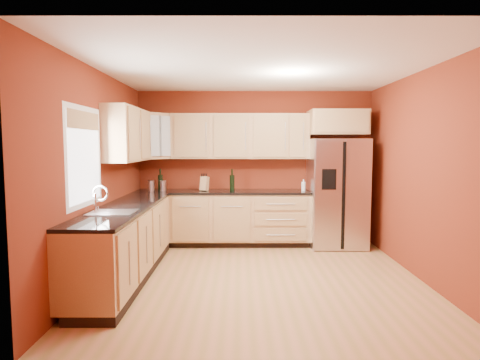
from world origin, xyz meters
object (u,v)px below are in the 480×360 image
(canister_left, at_px, (163,186))
(knife_block, at_px, (204,184))
(soap_dispenser, at_px, (303,185))
(wine_bottle_a, at_px, (160,180))
(refrigerator, at_px, (337,193))

(canister_left, height_order, knife_block, knife_block)
(canister_left, distance_m, soap_dispenser, 2.33)
(canister_left, height_order, soap_dispenser, soap_dispenser)
(knife_block, height_order, soap_dispenser, knife_block)
(wine_bottle_a, bearing_deg, canister_left, -25.22)
(knife_block, distance_m, soap_dispenser, 1.65)
(soap_dispenser, bearing_deg, canister_left, 179.75)
(canister_left, bearing_deg, wine_bottle_a, 154.78)
(refrigerator, xyz_separation_m, soap_dispenser, (-0.55, 0.03, 0.13))
(wine_bottle_a, xyz_separation_m, knife_block, (0.73, -0.00, -0.06))
(refrigerator, xyz_separation_m, wine_bottle_a, (-2.93, 0.06, 0.21))
(knife_block, bearing_deg, canister_left, -157.48)
(canister_left, xyz_separation_m, soap_dispenser, (2.33, -0.01, 0.01))
(wine_bottle_a, bearing_deg, refrigerator, -1.23)
(refrigerator, xyz_separation_m, canister_left, (-2.88, 0.04, 0.12))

